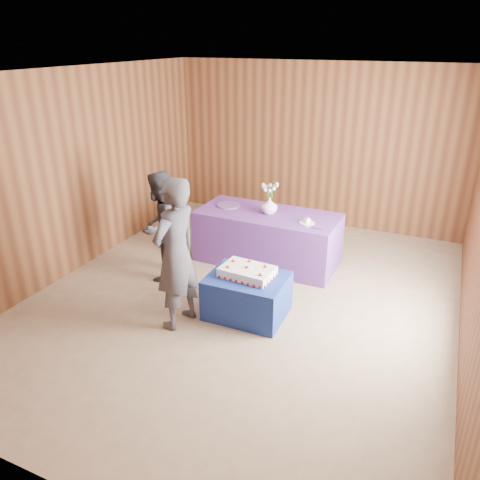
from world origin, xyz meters
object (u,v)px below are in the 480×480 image
Objects in this scene: serving_table at (267,238)px; guest_left at (176,255)px; vase at (269,206)px; guest_right at (160,226)px; cake_table at (247,296)px; sheet_cake at (247,272)px.

serving_table is 2.01m from guest_left.
guest_right is (-1.14, -1.02, -0.13)m from vase.
cake_table is at bearing -78.71° from vase.
cake_table is 1.57m from guest_right.
serving_table is 3.08× the size of sheet_cake.
guest_left is at bearing -98.78° from serving_table.
guest_right is at bearing 168.88° from sheet_cake.
sheet_cake is 0.87m from guest_left.
cake_table is 0.61× the size of guest_right.
sheet_cake reaches higher than cake_table.
guest_right reaches higher than cake_table.
sheet_cake is at bearing 72.39° from guest_right.
serving_table is 1.56m from guest_right.
guest_left is (-0.33, -1.92, 0.49)m from serving_table.
guest_right is (-1.43, 0.41, 0.49)m from cake_table.
sheet_cake is 0.37× the size of guest_left.
sheet_cake is 1.48m from guest_right.
serving_table is 1.35× the size of guest_right.
guest_right reaches higher than vase.
guest_right is at bearing -136.55° from serving_table.
sheet_cake is at bearing 139.19° from guest_left.
cake_table is 1.01m from guest_left.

